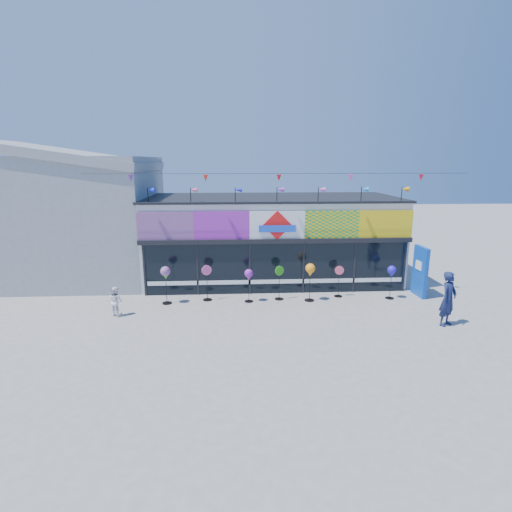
{
  "coord_description": "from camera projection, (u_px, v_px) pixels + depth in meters",
  "views": [
    {
      "loc": [
        -1.88,
        -13.61,
        5.8
      ],
      "look_at": [
        -1.0,
        2.0,
        2.07
      ],
      "focal_mm": 28.0,
      "sensor_mm": 36.0,
      "label": 1
    }
  ],
  "objects": [
    {
      "name": "spinner_3",
      "position": [
        279.0,
        282.0,
        17.0
      ],
      "size": [
        0.39,
        0.38,
        1.48
      ],
      "color": "black",
      "rests_on": "ground"
    },
    {
      "name": "spinner_0",
      "position": [
        165.0,
        274.0,
        16.38
      ],
      "size": [
        0.41,
        0.41,
        1.6
      ],
      "color": "black",
      "rests_on": "ground"
    },
    {
      "name": "blue_sign",
      "position": [
        420.0,
        271.0,
        17.42
      ],
      "size": [
        0.22,
        1.11,
        2.2
      ],
      "rotation": [
        0.0,
        0.0,
        0.03
      ],
      "color": "#0C45B6",
      "rests_on": "ground"
    },
    {
      "name": "spinner_4",
      "position": [
        310.0,
        271.0,
        16.71
      ],
      "size": [
        0.41,
        0.41,
        1.63
      ],
      "color": "black",
      "rests_on": "ground"
    },
    {
      "name": "spinner_2",
      "position": [
        249.0,
        276.0,
        16.62
      ],
      "size": [
        0.36,
        0.36,
        1.42
      ],
      "color": "black",
      "rests_on": "ground"
    },
    {
      "name": "spinner_5",
      "position": [
        339.0,
        280.0,
        17.37
      ],
      "size": [
        0.39,
        0.35,
        1.38
      ],
      "color": "black",
      "rests_on": "ground"
    },
    {
      "name": "child",
      "position": [
        116.0,
        301.0,
        15.26
      ],
      "size": [
        0.64,
        0.58,
        1.15
      ],
      "primitive_type": "imported",
      "rotation": [
        0.0,
        0.0,
        2.54
      ],
      "color": "white",
      "rests_on": "ground"
    },
    {
      "name": "kite_shop",
      "position": [
        271.0,
        238.0,
        19.97
      ],
      "size": [
        16.0,
        5.7,
        5.31
      ],
      "color": "silver",
      "rests_on": "ground"
    },
    {
      "name": "adult_man",
      "position": [
        448.0,
        299.0,
        14.26
      ],
      "size": [
        0.87,
        0.8,
        1.99
      ],
      "primitive_type": "imported",
      "rotation": [
        0.0,
        0.0,
        0.6
      ],
      "color": "#151D44",
      "rests_on": "ground"
    },
    {
      "name": "spinner_6",
      "position": [
        392.0,
        272.0,
        17.01
      ],
      "size": [
        0.37,
        0.37,
        1.47
      ],
      "color": "black",
      "rests_on": "ground"
    },
    {
      "name": "neighbour_building",
      "position": [
        73.0,
        214.0,
        20.18
      ],
      "size": [
        8.18,
        7.2,
        6.87
      ],
      "color": "#96989B",
      "rests_on": "ground"
    },
    {
      "name": "spinner_1",
      "position": [
        207.0,
        282.0,
        16.89
      ],
      "size": [
        0.41,
        0.39,
        1.54
      ],
      "color": "black",
      "rests_on": "ground"
    },
    {
      "name": "ground",
      "position": [
        286.0,
        323.0,
        14.67
      ],
      "size": [
        80.0,
        80.0,
        0.0
      ],
      "primitive_type": "plane",
      "color": "gray",
      "rests_on": "ground"
    }
  ]
}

